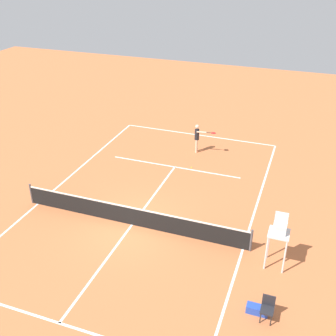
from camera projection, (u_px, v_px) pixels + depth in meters
ground_plane at (132, 225)px, 18.98m from camera, size 60.00×60.00×0.00m
court_lines at (132, 225)px, 18.98m from camera, size 10.34×21.89×0.01m
tennis_net at (132, 216)px, 18.75m from camera, size 10.94×0.10×1.07m
player_serving at (198, 136)px, 25.18m from camera, size 1.34×0.45×1.81m
tennis_ball at (191, 167)px, 23.83m from camera, size 0.07×0.07×0.07m
umpire_chair at (279, 232)px, 15.83m from camera, size 0.80×0.80×2.41m
courtside_chair_near at (268, 307)px, 13.93m from camera, size 0.44×0.46×0.95m
equipment_bag at (257, 310)px, 14.35m from camera, size 0.76×0.32×0.30m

